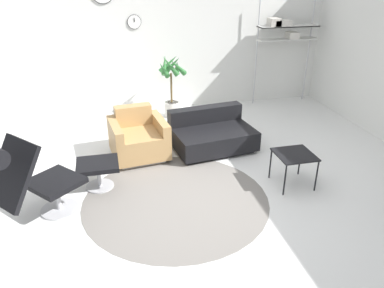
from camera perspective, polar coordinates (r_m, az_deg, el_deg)
The scene contains 10 objects.
ground_plane at distance 4.95m, azimuth 0.25°, elevation -6.48°, with size 12.00×12.00×0.00m, color white.
wall_back at distance 7.37m, azimuth -5.65°, elevation 15.86°, with size 12.00×0.09×2.80m.
round_rug at distance 4.69m, azimuth -2.47°, elevation -8.47°, with size 2.30×2.30×0.01m.
lounge_chair at distance 4.31m, azimuth -24.36°, elevation -4.12°, with size 1.10×1.05×1.12m.
ottoman at distance 4.96m, azimuth -14.14°, elevation -3.61°, with size 0.53×0.45×0.36m.
armchair_red at distance 5.65m, azimuth -8.19°, elevation 0.73°, with size 0.88×0.87×0.72m.
couch_low at distance 5.89m, azimuth 3.02°, elevation 1.40°, with size 1.32×1.00×0.59m.
side_table at distance 4.99m, azimuth 15.35°, elevation -1.88°, with size 0.48×0.48×0.45m.
potted_plant at distance 7.04m, azimuth -3.18°, elevation 8.72°, with size 0.54×0.53×1.21m.
shelf_unit at distance 7.82m, azimuth 13.99°, elevation 16.50°, with size 1.20×0.28×2.10m.
Camera 1 is at (-0.99, -4.08, 2.63)m, focal length 35.00 mm.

